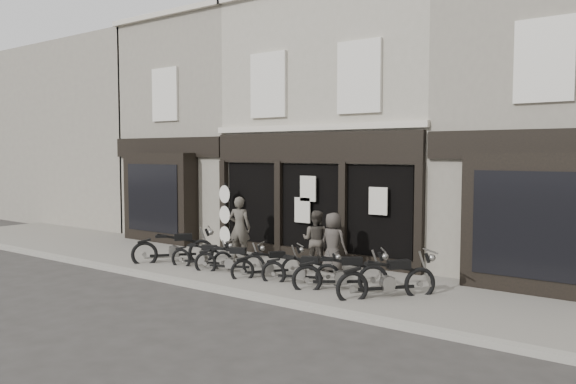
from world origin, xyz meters
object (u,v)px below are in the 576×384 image
Objects in this scene: motorcycle_2 at (230,262)px; motorcycle_6 at (388,282)px; advert_sign_post at (225,220)px; man_left at (240,228)px; motorcycle_1 at (203,259)px; motorcycle_5 at (341,277)px; motorcycle_0 at (174,251)px; man_right at (333,242)px; motorcycle_4 at (302,273)px; man_centre at (316,240)px; motorcycle_3 at (269,267)px.

motorcycle_6 is at bearing -20.92° from motorcycle_2.
man_left is at bearing -16.46° from advert_sign_post.
advert_sign_post is (-2.24, 2.24, 0.76)m from motorcycle_2.
motorcycle_1 is at bearing 73.72° from man_left.
motorcycle_2 is 1.00× the size of man_left.
motorcycle_5 is 0.83× the size of advert_sign_post.
motorcycle_6 reaches higher than motorcycle_5.
man_right is (4.48, 1.56, 0.47)m from motorcycle_0.
motorcycle_4 is 1.81m from man_centre.
motorcycle_1 is 1.74m from man_left.
man_right is at bearing -31.07° from motorcycle_0.
motorcycle_6 is 1.06× the size of man_left.
motorcycle_1 is 2.64m from advert_sign_post.
motorcycle_0 is at bearing 144.05° from motorcycle_5.
man_right is (1.02, 1.48, 0.55)m from motorcycle_3.
motorcycle_4 is 1.12m from motorcycle_5.
motorcycle_6 is 5.87m from man_left.
motorcycle_2 is 2.40m from man_centre.
motorcycle_1 is 0.99× the size of motorcycle_4.
motorcycle_1 is 2.24m from motorcycle_3.
advert_sign_post is at bearing 38.89° from motorcycle_0.
motorcycle_6 is (2.30, 0.04, 0.07)m from motorcycle_4.
motorcycle_2 is 1.16× the size of man_centre.
motorcycle_0 is 1.20× the size of motorcycle_3.
man_left is 1.17× the size of man_right.
motorcycle_6 is 2.84m from man_right.
motorcycle_3 is 1.08m from motorcycle_4.
motorcycle_0 reaches higher than motorcycle_3.
motorcycle_5 reaches higher than motorcycle_1.
man_centre is 1.01× the size of man_right.
man_right is at bearing 91.31° from motorcycle_5.
advert_sign_post is at bearing 101.92° from motorcycle_1.
motorcycle_3 is 0.85× the size of motorcycle_5.
motorcycle_3 is 0.83× the size of motorcycle_6.
motorcycle_2 is 0.97× the size of motorcycle_5.
motorcycle_6 is at bearing -15.18° from motorcycle_1.
motorcycle_4 is 0.96× the size of motorcycle_6.
motorcycle_4 is 3.75m from man_left.
motorcycle_4 is 0.81× the size of advert_sign_post.
man_left reaches higher than motorcycle_1.
motorcycle_2 is 1.20m from motorcycle_3.
advert_sign_post is at bearing -3.51° from man_right.
motorcycle_5 is at bearing -15.28° from motorcycle_1.
man_centre reaches higher than motorcycle_3.
motorcycle_3 is 1.03× the size of man_right.
motorcycle_1 is 1.16× the size of man_centre.
man_left is (-4.47, 1.53, 0.63)m from motorcycle_5.
advert_sign_post is (-6.80, 2.12, 0.69)m from motorcycle_6.
advert_sign_post reaches higher than motorcycle_5.
motorcycle_6 is (5.61, 0.10, 0.08)m from motorcycle_1.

